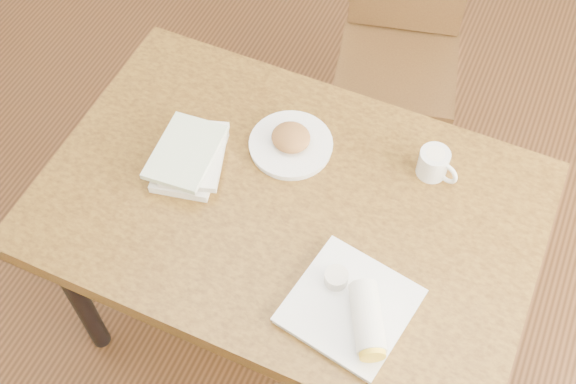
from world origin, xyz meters
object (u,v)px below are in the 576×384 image
at_px(plate_burrito, 355,310).
at_px(table, 288,218).
at_px(coffee_mug, 434,163).
at_px(book_stack, 190,156).
at_px(chair_far, 402,37).
at_px(plate_scone, 291,142).

bearing_deg(plate_burrito, table, 140.49).
xyz_separation_m(table, coffee_mug, (0.32, 0.25, 0.12)).
distance_m(coffee_mug, book_stack, 0.66).
height_order(table, coffee_mug, coffee_mug).
bearing_deg(table, book_stack, 178.07).
height_order(table, plate_burrito, plate_burrito).
distance_m(coffee_mug, plate_burrito, 0.48).
xyz_separation_m(plate_burrito, book_stack, (-0.57, 0.24, 0.00)).
xyz_separation_m(coffee_mug, book_stack, (-0.61, -0.24, -0.01)).
xyz_separation_m(table, plate_burrito, (0.28, -0.23, 0.11)).
bearing_deg(book_stack, chair_far, 70.35).
xyz_separation_m(chair_far, coffee_mug, (0.29, -0.67, 0.24)).
distance_m(plate_scone, book_stack, 0.28).
bearing_deg(plate_burrito, plate_scone, 130.81).
distance_m(plate_scone, plate_burrito, 0.53).
distance_m(chair_far, book_stack, 0.99).
bearing_deg(table, coffee_mug, 38.03).
bearing_deg(book_stack, plate_scone, 35.25).
bearing_deg(coffee_mug, chair_far, 113.50).
height_order(table, book_stack, book_stack).
height_order(plate_scone, coffee_mug, coffee_mug).
height_order(plate_burrito, book_stack, plate_burrito).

